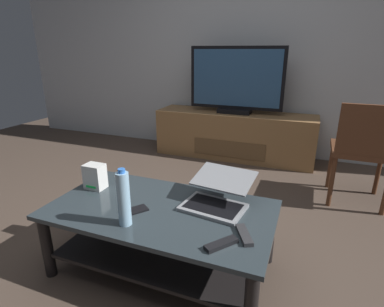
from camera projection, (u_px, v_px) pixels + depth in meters
The scene contains 12 objects.
ground_plane at pixel (167, 257), 1.86m from camera, with size 7.68×7.68×0.00m, color #4C3D33.
back_wall at pixel (252, 31), 3.40m from camera, with size 6.40×0.12×2.80m, color silver.
coffee_table at pixel (161, 227), 1.68m from camera, with size 1.22×0.66×0.39m.
media_cabinet at pixel (234, 135), 3.51m from camera, with size 1.80×0.46×0.53m.
television at pixel (236, 82), 3.30m from camera, with size 1.04×0.20×0.72m.
dining_chair at pixel (363, 148), 2.34m from camera, with size 0.45×0.45×0.84m.
laptop at pixel (217, 195), 1.65m from camera, with size 0.37×0.41×0.16m.
router_box at pixel (95, 176), 1.85m from camera, with size 0.12×0.09×0.16m.
water_bottle_near at pixel (124, 199), 1.44m from camera, with size 0.06×0.06×0.29m.
cell_phone at pixel (134, 211), 1.60m from camera, with size 0.07×0.14×0.01m, color black.
tv_remote at pixel (221, 244), 1.32m from camera, with size 0.04×0.16×0.02m, color black.
soundbar_remote at pixel (244, 235), 1.38m from camera, with size 0.04×0.16×0.02m, color #2D2D30.
Camera 1 is at (0.71, -1.38, 1.21)m, focal length 28.20 mm.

